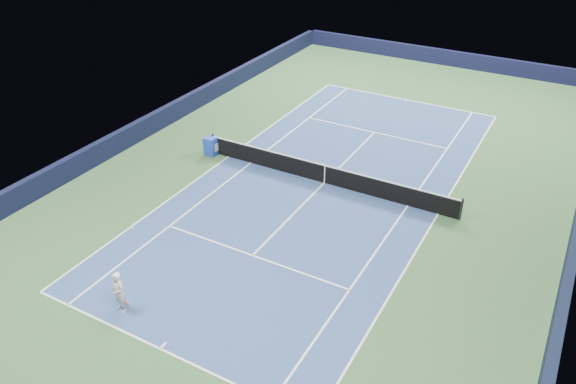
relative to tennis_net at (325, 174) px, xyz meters
The scene contains 19 objects.
ground 0.50m from the tennis_net, ahead, with size 40.00×40.00×0.00m, color #2D512C.
wall_far 19.83m from the tennis_net, 90.00° to the left, with size 22.00×0.35×1.10m, color black.
wall_right 10.83m from the tennis_net, ahead, with size 0.35×40.00×1.10m, color black.
wall_left 10.83m from the tennis_net, behind, with size 0.35×40.00×1.10m, color black.
court_surface 0.50m from the tennis_net, ahead, with size 10.97×23.77×0.01m, color navy.
baseline_far 11.90m from the tennis_net, 90.00° to the left, with size 10.97×0.08×0.00m, color white.
baseline_near 11.90m from the tennis_net, 90.00° to the right, with size 10.97×0.08×0.00m, color white.
sideline_doubles_right 5.51m from the tennis_net, ahead, with size 0.08×23.77×0.00m, color white.
sideline_doubles_left 5.51m from the tennis_net, behind, with size 0.08×23.77×0.00m, color white.
sideline_singles_right 4.14m from the tennis_net, ahead, with size 0.08×23.77×0.00m, color white.
sideline_singles_left 4.14m from the tennis_net, behind, with size 0.08×23.77×0.00m, color white.
service_line_far 6.42m from the tennis_net, 90.00° to the left, with size 8.23×0.08×0.00m, color white.
service_line_near 6.42m from the tennis_net, 90.00° to the right, with size 8.23×0.08×0.00m, color white.
center_service_line 0.50m from the tennis_net, ahead, with size 0.08×12.80×0.00m, color white.
center_mark_far 11.75m from the tennis_net, 90.00° to the left, with size 0.08×0.30×0.00m, color white.
center_mark_near 11.75m from the tennis_net, 90.00° to the right, with size 0.08×0.30×0.00m, color white.
tennis_net is the anchor object (origin of this frame).
sponsor_cube 6.40m from the tennis_net, behind, with size 0.61×0.54×0.97m.
tennis_player 11.37m from the tennis_net, 101.58° to the right, with size 0.78×1.27×2.86m.
Camera 1 is at (9.66, -20.89, 13.47)m, focal length 35.00 mm.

